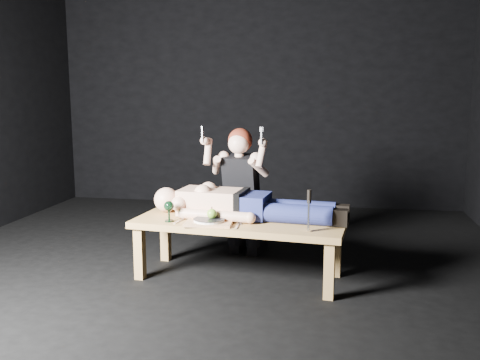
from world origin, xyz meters
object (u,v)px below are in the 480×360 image
at_px(goblet, 169,211).
at_px(carving_knife, 309,211).
at_px(serving_tray, 209,222).
at_px(table, 239,249).
at_px(kneeling_woman, 243,190).
at_px(lying_man, 248,202).

distance_m(goblet, carving_knife, 1.05).
height_order(serving_tray, carving_knife, carving_knife).
bearing_deg(table, carving_knife, -17.75).
height_order(table, kneeling_woman, kneeling_woman).
bearing_deg(kneeling_woman, carving_knife, -44.27).
height_order(kneeling_woman, serving_tray, kneeling_woman).
height_order(goblet, carving_knife, carving_knife).
bearing_deg(table, lying_man, 65.60).
xyz_separation_m(serving_tray, carving_knife, (0.73, -0.09, 0.14)).
bearing_deg(goblet, serving_tray, -3.30).
bearing_deg(table, kneeling_woman, 102.33).
distance_m(lying_man, goblet, 0.61).
xyz_separation_m(table, serving_tray, (-0.20, -0.15, 0.24)).
bearing_deg(carving_knife, kneeling_woman, 132.49).
bearing_deg(goblet, lying_man, 21.79).
distance_m(kneeling_woman, carving_knife, 1.00).
height_order(lying_man, carving_knife, carving_knife).
distance_m(lying_man, kneeling_woman, 0.49).
relative_size(table, lying_man, 1.04).
distance_m(lying_man, carving_knife, 0.58).
bearing_deg(table, goblet, -159.70).
distance_m(table, kneeling_woman, 0.67).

